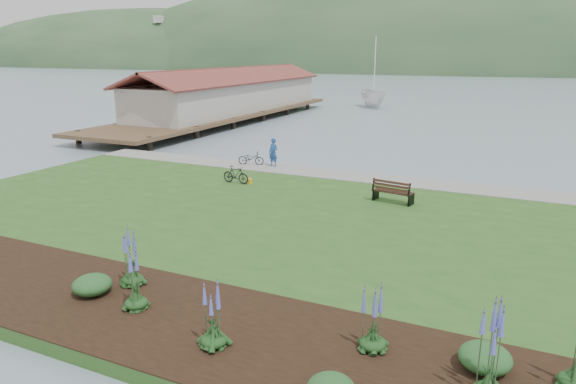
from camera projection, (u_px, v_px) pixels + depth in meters
name	position (u px, v px, depth m)	size (l,w,h in m)	color
ground	(304.00, 220.00, 22.13)	(600.00, 600.00, 0.00)	slate
lawn	(284.00, 230.00, 20.33)	(34.00, 20.00, 0.40)	#27501C
shoreline_path	(353.00, 176.00, 28.06)	(34.00, 2.20, 0.03)	gray
garden_bed	(259.00, 339.00, 12.23)	(24.00, 4.40, 0.04)	black
far_hillside	(571.00, 74.00, 162.90)	(580.00, 80.00, 38.00)	#2F522E
pier_pavilion	(231.00, 94.00, 53.60)	(8.00, 36.00, 5.40)	#4C3826
park_bench	(392.00, 191.00, 23.10)	(1.87, 1.02, 1.10)	black
person	(273.00, 150.00, 30.22)	(0.72, 0.50, 1.99)	#214D99
bicycle_a	(251.00, 158.00, 30.85)	(1.57, 0.55, 0.82)	black
bicycle_b	(236.00, 175.00, 26.56)	(1.52, 0.44, 0.91)	black
sailboat	(373.00, 108.00, 65.90)	(10.70, 10.89, 28.20)	silver
pannier	(250.00, 181.00, 26.54)	(0.16, 0.25, 0.27)	gold
echium_0	(213.00, 319.00, 11.71)	(0.62, 0.62, 1.77)	#153B16
echium_1	(374.00, 322.00, 11.57)	(0.62, 0.62, 1.77)	#153B16
echium_2	(492.00, 355.00, 9.85)	(0.62, 0.62, 2.25)	#153B16
echium_4	(134.00, 279.00, 13.41)	(0.62, 0.62, 1.97)	#153B16
echium_5	(131.00, 259.00, 14.82)	(0.62, 0.62, 1.88)	#153B16
shrub_0	(92.00, 285.00, 14.39)	(1.09, 1.09, 0.54)	#1E4C21
shrub_2	(485.00, 358.00, 10.95)	(1.12, 1.12, 0.56)	#1E4C21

